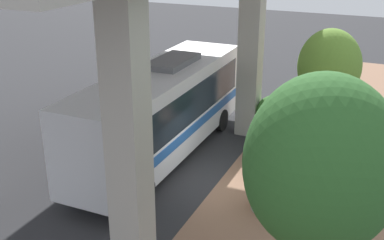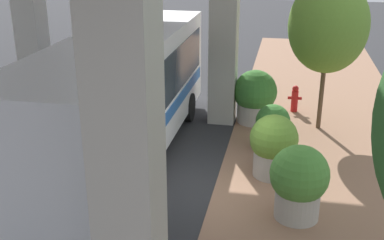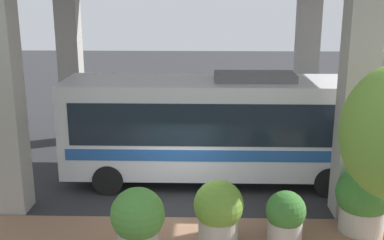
{
  "view_description": "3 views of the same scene",
  "coord_description": "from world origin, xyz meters",
  "px_view_note": "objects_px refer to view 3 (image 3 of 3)",
  "views": [
    {
      "loc": [
        -5.4,
        14.34,
        8.59
      ],
      "look_at": [
        1.37,
        -0.83,
        1.97
      ],
      "focal_mm": 45.0,
      "sensor_mm": 36.0,
      "label": 1
    },
    {
      "loc": [
        -1.61,
        10.84,
        6.16
      ],
      "look_at": [
        0.65,
        -0.34,
        1.76
      ],
      "focal_mm": 45.0,
      "sensor_mm": 36.0,
      "label": 2
    },
    {
      "loc": [
        -12.82,
        -0.73,
        6.45
      ],
      "look_at": [
        1.76,
        -0.34,
        2.5
      ],
      "focal_mm": 45.0,
      "sensor_mm": 36.0,
      "label": 3
    }
  ],
  "objects_px": {
    "planter_middle": "(219,212)",
    "planter_back": "(363,199)",
    "planter_front": "(138,221)",
    "bus": "(222,124)",
    "planter_extra": "(286,217)"
  },
  "relations": [
    {
      "from": "bus",
      "to": "planter_front",
      "type": "relative_size",
      "value": 5.88
    },
    {
      "from": "planter_middle",
      "to": "planter_back",
      "type": "relative_size",
      "value": 0.93
    },
    {
      "from": "planter_front",
      "to": "bus",
      "type": "bearing_deg",
      "value": -24.02
    },
    {
      "from": "bus",
      "to": "planter_middle",
      "type": "distance_m",
      "value": 4.48
    },
    {
      "from": "planter_back",
      "to": "planter_middle",
      "type": "bearing_deg",
      "value": 101.41
    },
    {
      "from": "bus",
      "to": "planter_middle",
      "type": "bearing_deg",
      "value": 177.24
    },
    {
      "from": "planter_front",
      "to": "planter_middle",
      "type": "xyz_separation_m",
      "value": [
        0.65,
        -2.01,
        -0.04
      ]
    },
    {
      "from": "bus",
      "to": "planter_middle",
      "type": "xyz_separation_m",
      "value": [
        -4.32,
        0.21,
        -1.16
      ]
    },
    {
      "from": "bus",
      "to": "planter_back",
      "type": "height_order",
      "value": "bus"
    },
    {
      "from": "planter_front",
      "to": "planter_back",
      "type": "height_order",
      "value": "planter_back"
    },
    {
      "from": "planter_front",
      "to": "planter_middle",
      "type": "bearing_deg",
      "value": -72.03
    },
    {
      "from": "bus",
      "to": "planter_extra",
      "type": "height_order",
      "value": "bus"
    },
    {
      "from": "planter_front",
      "to": "planter_middle",
      "type": "distance_m",
      "value": 2.11
    },
    {
      "from": "planter_front",
      "to": "planter_extra",
      "type": "bearing_deg",
      "value": -78.81
    },
    {
      "from": "planter_middle",
      "to": "planter_back",
      "type": "bearing_deg",
      "value": -78.59
    }
  ]
}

